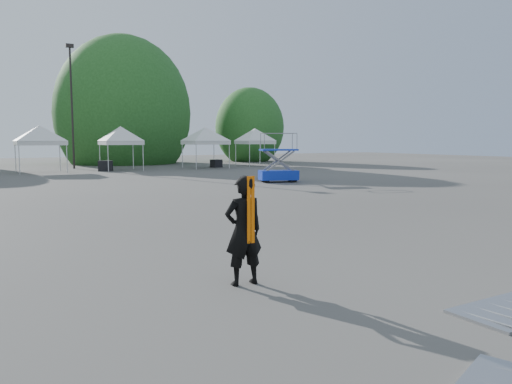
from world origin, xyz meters
TOP-DOWN VIEW (x-y plane):
  - ground at (0.00, 0.00)m, footprint 120.00×120.00m
  - light_pole_east at (3.00, 32.00)m, footprint 0.60×0.25m
  - tree_mid_e at (9.00, 39.00)m, footprint 5.12×5.12m
  - tree_far_e at (22.00, 37.00)m, footprint 3.84×3.84m
  - tent_e at (0.11, 28.28)m, footprint 4.56×4.56m
  - tent_f at (5.75, 28.07)m, footprint 3.97×3.97m
  - tent_g at (12.48, 27.43)m, footprint 4.37×4.37m
  - tent_h at (17.92, 28.77)m, footprint 3.89×3.89m
  - man at (-0.66, -3.10)m, footprint 0.66×0.45m
  - scissor_lift at (10.33, 13.01)m, footprint 2.29×1.61m
  - crate_mid at (4.43, 27.54)m, footprint 1.20×1.07m
  - crate_east at (13.68, 27.93)m, footprint 0.99×0.86m

SIDE VIEW (x-z plane):
  - ground at x=0.00m, z-range 0.00..0.00m
  - crate_east at x=13.68m, z-range 0.00..0.66m
  - crate_mid at x=4.43m, z-range 0.00..0.78m
  - man at x=-0.66m, z-range 0.00..1.76m
  - scissor_lift at x=10.33m, z-range 0.01..2.69m
  - tent_h at x=17.92m, z-range 1.12..5.00m
  - tent_f at x=5.75m, z-range 1.12..5.00m
  - tent_g at x=12.48m, z-range 1.12..5.00m
  - tent_e at x=0.11m, z-range 1.12..5.00m
  - tree_far_e at x=22.00m, z-range 0.70..6.55m
  - tree_mid_e at x=9.00m, z-range 0.94..8.74m
  - light_pole_east at x=3.00m, z-range 0.62..10.42m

